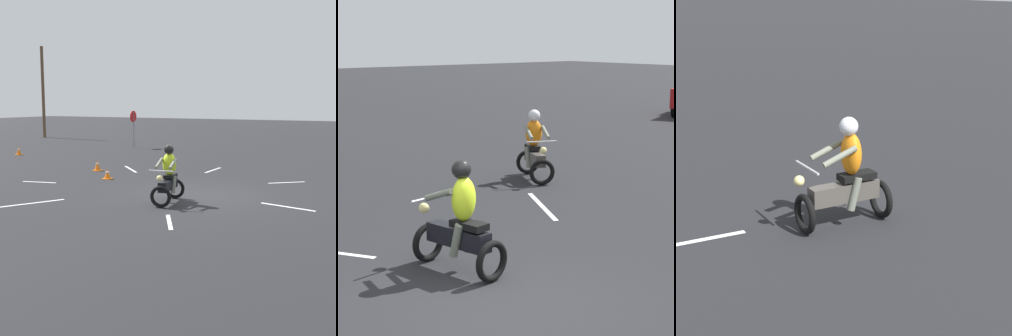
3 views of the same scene
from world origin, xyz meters
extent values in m
plane|color=black|center=(0.00, 0.00, 0.00)|extent=(120.00, 120.00, 0.00)
torus|color=black|center=(-2.00, 0.28, 0.30)|extent=(0.20, 0.61, 0.60)
torus|color=black|center=(-0.71, 0.51, 0.30)|extent=(0.20, 0.61, 0.60)
cube|color=black|center=(-1.35, 0.40, 0.52)|extent=(1.12, 0.43, 0.28)
cube|color=black|center=(-1.14, 0.43, 0.74)|extent=(0.60, 0.35, 0.10)
cylinder|color=silver|center=(-1.95, 0.29, 1.00)|extent=(0.16, 0.70, 0.04)
sphere|color=#F2E08C|center=(-2.07, 0.27, 0.82)|extent=(0.19, 0.19, 0.16)
ellipsoid|color=#CCEA26|center=(-1.24, 0.42, 1.10)|extent=(0.34, 0.44, 0.64)
cylinder|color=slate|center=(-1.57, 0.56, 1.15)|extent=(0.55, 0.18, 0.27)
cylinder|color=slate|center=(-1.50, 0.17, 1.15)|extent=(0.55, 0.18, 0.27)
cylinder|color=slate|center=(-1.28, 0.55, 0.52)|extent=(0.26, 0.16, 0.51)
cylinder|color=slate|center=(-1.23, 0.28, 0.52)|extent=(0.26, 0.16, 0.51)
sphere|color=black|center=(-1.28, 0.41, 1.52)|extent=(0.32, 0.32, 0.28)
cylinder|color=slate|center=(11.79, 9.86, 1.10)|extent=(0.07, 0.07, 2.20)
cylinder|color=red|center=(11.79, 9.88, 1.95)|extent=(0.70, 0.03, 0.70)
cylinder|color=white|center=(11.79, 9.90, 1.95)|extent=(0.60, 0.01, 0.60)
cube|color=orange|center=(5.52, 13.25, 0.01)|extent=(0.32, 0.32, 0.03)
cone|color=orange|center=(5.52, 13.25, 0.24)|extent=(0.24, 0.24, 0.42)
cylinder|color=white|center=(5.52, 13.25, 0.30)|extent=(0.13, 0.13, 0.05)
cube|color=orange|center=(1.21, 4.33, 0.01)|extent=(0.32, 0.32, 0.03)
cone|color=orange|center=(1.21, 4.33, 0.21)|extent=(0.24, 0.24, 0.36)
cylinder|color=white|center=(1.21, 4.33, 0.26)|extent=(0.13, 0.13, 0.05)
cube|color=orange|center=(2.75, 5.93, 0.01)|extent=(0.32, 0.32, 0.03)
cone|color=orange|center=(2.75, 5.93, 0.24)|extent=(0.24, 0.24, 0.42)
cylinder|color=white|center=(2.75, 5.93, 0.30)|extent=(0.13, 0.13, 0.05)
cube|color=silver|center=(5.18, 1.75, 0.00)|extent=(1.69, 0.12, 0.01)
cube|color=silver|center=(3.79, 4.96, 0.00)|extent=(1.44, 1.50, 0.01)
cube|color=silver|center=(-0.50, 6.08, 0.00)|extent=(0.43, 1.28, 0.01)
cube|color=silver|center=(-3.36, 3.82, 0.00)|extent=(1.97, 1.11, 0.01)
cube|color=silver|center=(-3.24, -0.65, 0.00)|extent=(1.26, 0.82, 0.01)
cube|color=silver|center=(-0.29, -2.74, 0.00)|extent=(0.43, 1.59, 0.01)
cube|color=silver|center=(3.60, -1.75, 0.00)|extent=(0.99, 1.13, 0.01)
cylinder|color=brown|center=(15.67, 20.82, 3.59)|extent=(0.24, 0.24, 7.18)
camera|label=1|loc=(-12.85, -5.76, 2.85)|focal=50.00mm
camera|label=2|loc=(6.11, -4.73, 3.35)|focal=70.00mm
camera|label=3|loc=(2.17, 10.57, 3.82)|focal=70.00mm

